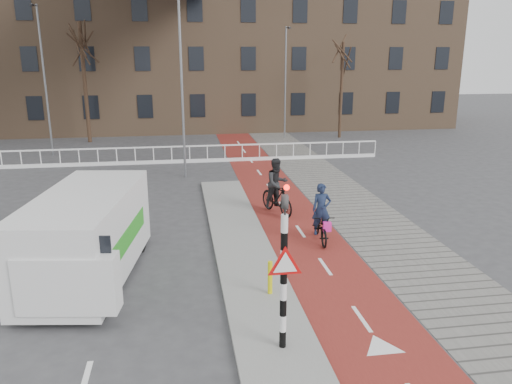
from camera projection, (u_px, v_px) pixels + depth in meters
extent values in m
plane|color=#38383A|center=(290.00, 303.00, 12.38)|extent=(120.00, 120.00, 0.00)
cube|color=maroon|center=(274.00, 193.00, 22.12)|extent=(2.50, 60.00, 0.01)
cube|color=slate|center=(334.00, 190.00, 22.53)|extent=(3.00, 60.00, 0.01)
cube|color=gray|center=(241.00, 244.00, 16.07)|extent=(1.80, 16.00, 0.12)
cylinder|color=black|center=(284.00, 283.00, 9.97)|extent=(0.14, 0.14, 2.88)
imported|color=black|center=(285.00, 195.00, 9.47)|extent=(0.13, 0.16, 0.80)
cylinder|color=#FF0C05|center=(287.00, 187.00, 9.29)|extent=(0.11, 0.02, 0.11)
cylinder|color=#CEC90B|center=(270.00, 277.00, 12.54)|extent=(0.12, 0.12, 0.87)
imported|color=black|center=(321.00, 227.00, 16.36)|extent=(0.79, 1.91, 0.98)
imported|color=#17213C|center=(321.00, 209.00, 16.20)|extent=(0.65, 0.45, 1.70)
cube|color=#E8209B|center=(327.00, 227.00, 15.79)|extent=(0.26, 0.18, 0.30)
imported|color=black|center=(277.00, 198.00, 19.12)|extent=(1.31, 2.12, 1.23)
imported|color=black|center=(277.00, 183.00, 18.96)|extent=(1.15, 1.03, 1.93)
cube|color=silver|center=(87.00, 234.00, 13.47)|extent=(3.02, 5.84, 2.23)
cube|color=#289721|center=(43.00, 240.00, 13.33)|extent=(0.54, 3.54, 0.55)
cube|color=#289721|center=(130.00, 235.00, 13.66)|extent=(0.54, 3.54, 0.55)
cube|color=black|center=(66.00, 255.00, 11.04)|extent=(1.99, 0.34, 0.90)
cylinder|color=black|center=(25.00, 297.00, 11.87)|extent=(0.39, 0.81, 0.78)
cylinder|color=black|center=(105.00, 297.00, 11.89)|extent=(0.39, 0.81, 0.78)
cylinder|color=black|center=(78.00, 240.00, 15.53)|extent=(0.39, 0.81, 0.78)
cylinder|color=black|center=(139.00, 239.00, 15.54)|extent=(0.39, 0.81, 0.78)
cube|color=silver|center=(135.00, 148.00, 27.56)|extent=(28.00, 0.08, 0.08)
cube|color=silver|center=(136.00, 163.00, 27.79)|extent=(28.00, 0.10, 0.20)
cube|color=#7F6047|center=(170.00, 53.00, 40.78)|extent=(46.00, 10.00, 12.00)
cylinder|color=black|center=(85.00, 83.00, 33.77)|extent=(0.27, 0.27, 8.02)
cylinder|color=black|center=(341.00, 91.00, 35.89)|extent=(0.22, 0.22, 6.75)
cylinder|color=slate|center=(182.00, 87.00, 23.84)|extent=(0.12, 0.12, 8.83)
cylinder|color=slate|center=(45.00, 82.00, 29.22)|extent=(0.12, 0.12, 8.67)
cylinder|color=slate|center=(285.00, 83.00, 35.67)|extent=(0.12, 0.12, 7.79)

